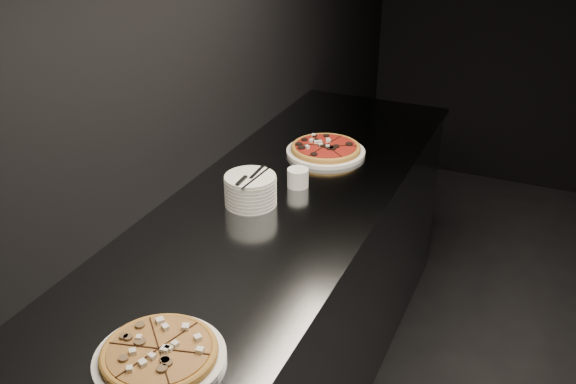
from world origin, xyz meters
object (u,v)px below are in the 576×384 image
at_px(pizza_mushroom, 160,354).
at_px(ramekin, 298,177).
at_px(plate_stack, 251,190).
at_px(cutlery, 250,177).
at_px(pizza_tomato, 326,149).
at_px(counter, 279,304).

height_order(pizza_mushroom, ramekin, ramekin).
bearing_deg(plate_stack, cutlery, -62.38).
height_order(pizza_tomato, plate_stack, plate_stack).
relative_size(plate_stack, ramekin, 2.28).
distance_m(pizza_mushroom, plate_stack, 0.83).
bearing_deg(pizza_mushroom, plate_stack, 101.51).
bearing_deg(plate_stack, counter, 37.42).
distance_m(counter, cutlery, 0.58).
bearing_deg(ramekin, pizza_tomato, 92.33).
distance_m(pizza_tomato, ramekin, 0.33).
relative_size(pizza_tomato, ramekin, 4.67).
bearing_deg(plate_stack, pizza_tomato, 80.74).
bearing_deg(cutlery, pizza_mushroom, -81.28).
bearing_deg(pizza_tomato, cutlery, -98.26).
bearing_deg(pizza_tomato, pizza_mushroom, -86.54).
bearing_deg(counter, pizza_tomato, 89.11).
height_order(counter, ramekin, ramekin).
bearing_deg(plate_stack, pizza_mushroom, -78.49).
relative_size(pizza_mushroom, pizza_tomato, 0.94).
bearing_deg(ramekin, plate_stack, -116.67).
xyz_separation_m(counter, plate_stack, (-0.08, -0.06, 0.51)).
xyz_separation_m(pizza_tomato, cutlery, (-0.08, -0.53, 0.09)).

